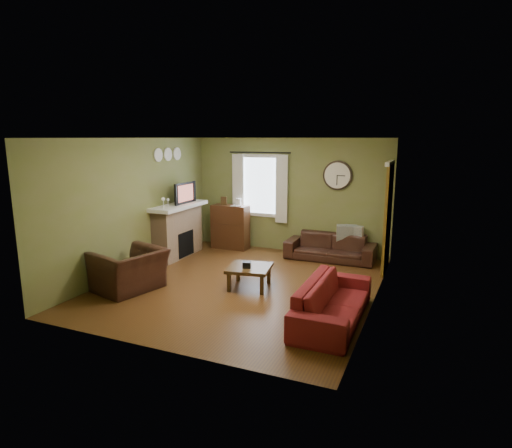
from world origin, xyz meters
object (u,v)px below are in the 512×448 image
at_px(coffee_table, 250,277).
at_px(armchair, 130,270).
at_px(bookshelf, 230,227).
at_px(sofa_brown, 330,247).
at_px(sofa_red, 333,301).

bearing_deg(coffee_table, armchair, -153.44).
distance_m(bookshelf, sofa_brown, 2.44).
bearing_deg(bookshelf, coffee_table, -56.68).
relative_size(bookshelf, sofa_brown, 0.55).
relative_size(sofa_brown, sofa_red, 0.94).
bearing_deg(coffee_table, bookshelf, 123.32).
bearing_deg(bookshelf, sofa_red, -44.34).
relative_size(bookshelf, armchair, 0.95).
distance_m(sofa_red, coffee_table, 1.86).
relative_size(sofa_red, coffee_table, 2.80).
height_order(sofa_brown, sofa_red, sofa_red).
height_order(bookshelf, sofa_brown, bookshelf).
height_order(bookshelf, sofa_red, bookshelf).
relative_size(sofa_brown, armchair, 1.74).
bearing_deg(armchair, sofa_brown, 153.99).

